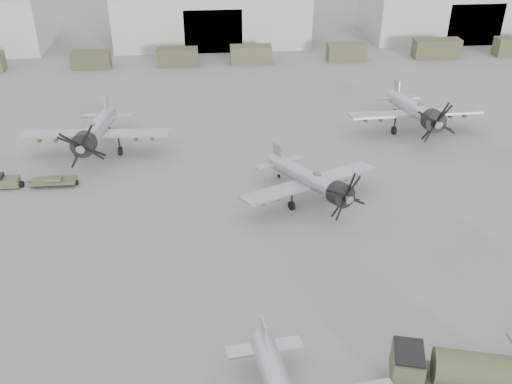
% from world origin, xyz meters
% --- Properties ---
extents(ground, '(220.00, 220.00, 0.00)m').
position_xyz_m(ground, '(0.00, 0.00, 0.00)').
color(ground, '#5E5F5C').
rests_on(ground, ground).
extents(hangar_center, '(29.00, 14.80, 8.70)m').
position_xyz_m(hangar_center, '(0.00, 61.96, 4.37)').
color(hangar_center, '#B4B5A9').
rests_on(hangar_center, ground).
extents(hangar_right, '(29.00, 14.80, 8.70)m').
position_xyz_m(hangar_right, '(38.00, 61.96, 4.37)').
color(hangar_right, '#B4B5A9').
rests_on(hangar_right, ground).
extents(support_truck_2, '(4.99, 2.20, 2.21)m').
position_xyz_m(support_truck_2, '(-16.24, 50.00, 1.10)').
color(support_truck_2, '#3B3D28').
rests_on(support_truck_2, ground).
extents(support_truck_3, '(5.41, 2.20, 2.28)m').
position_xyz_m(support_truck_3, '(-4.96, 50.00, 1.14)').
color(support_truck_3, '#3C3F29').
rests_on(support_truck_3, ground).
extents(support_truck_4, '(5.48, 2.20, 2.38)m').
position_xyz_m(support_truck_4, '(4.81, 50.00, 1.19)').
color(support_truck_4, '#484A30').
rests_on(support_truck_4, ground).
extents(support_truck_5, '(5.22, 2.20, 2.29)m').
position_xyz_m(support_truck_5, '(17.89, 50.00, 1.14)').
color(support_truck_5, '#48492F').
rests_on(support_truck_5, ground).
extents(support_truck_6, '(6.41, 2.20, 2.57)m').
position_xyz_m(support_truck_6, '(30.51, 50.00, 1.29)').
color(support_truck_6, '#42412B').
rests_on(support_truck_6, ground).
extents(aircraft_mid_2, '(11.71, 10.61, 4.78)m').
position_xyz_m(aircraft_mid_2, '(6.52, 13.58, 2.18)').
color(aircraft_mid_2, '#929499').
rests_on(aircraft_mid_2, ground).
extents(aircraft_far_0, '(13.55, 12.20, 5.42)m').
position_xyz_m(aircraft_far_0, '(-11.82, 23.96, 2.46)').
color(aircraft_far_0, '#96999E').
rests_on(aircraft_far_0, ground).
extents(aircraft_far_1, '(13.36, 12.02, 5.36)m').
position_xyz_m(aircraft_far_1, '(19.22, 25.96, 2.44)').
color(aircraft_far_1, '#9DA1A6').
rests_on(aircraft_far_1, ground).
extents(fuel_tanker, '(7.26, 4.02, 2.66)m').
position_xyz_m(fuel_tanker, '(10.62, -5.54, 1.53)').
color(fuel_tanker, '#3D422B').
rests_on(fuel_tanker, ground).
extents(tug_trailer, '(6.46, 1.40, 1.30)m').
position_xyz_m(tug_trailer, '(-17.07, 18.68, 0.49)').
color(tug_trailer, '#3D452D').
rests_on(tug_trailer, ground).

